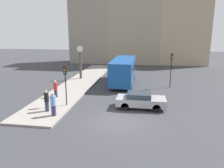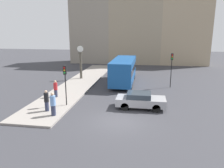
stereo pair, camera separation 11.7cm
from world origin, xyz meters
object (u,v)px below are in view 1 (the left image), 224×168
sedan_car (141,100)px  pedestrian_blue_stripe (53,104)px  traffic_light_far (171,63)px  pedestrian_red_top (56,89)px  pedestrian_black_jacket (47,101)px  street_clock (80,62)px  bus_distant (123,70)px  traffic_light_near (65,77)px

sedan_car → pedestrian_blue_stripe: bearing=-154.2°
traffic_light_far → pedestrian_blue_stripe: size_ratio=2.18×
pedestrian_red_top → pedestrian_black_jacket: bearing=-77.3°
pedestrian_red_top → pedestrian_blue_stripe: bearing=-68.9°
sedan_car → street_clock: bearing=129.4°
bus_distant → pedestrian_red_top: (-5.97, -7.44, -0.78)m
street_clock → pedestrian_blue_stripe: bearing=-82.1°
pedestrian_blue_stripe → pedestrian_red_top: size_ratio=1.10×
pedestrian_blue_stripe → pedestrian_red_top: (-1.80, 4.68, -0.09)m
traffic_light_far → pedestrian_blue_stripe: bearing=-132.1°
sedan_car → pedestrian_red_top: 8.55m
traffic_light_near → pedestrian_black_jacket: traffic_light_near is taller
bus_distant → pedestrian_red_top: 9.57m
sedan_car → pedestrian_red_top: (-8.42, 1.48, 0.27)m
pedestrian_black_jacket → pedestrian_red_top: (-0.86, 3.83, -0.04)m
pedestrian_blue_stripe → traffic_light_far: bearing=47.9°
pedestrian_black_jacket → traffic_light_near: bearing=57.6°
bus_distant → sedan_car: bearing=-74.6°
traffic_light_far → street_clock: (-11.80, 2.55, -0.50)m
sedan_car → traffic_light_near: bearing=-174.0°
pedestrian_blue_stripe → pedestrian_red_top: 5.02m
bus_distant → traffic_light_far: size_ratio=2.15×
sedan_car → street_clock: 13.49m
sedan_car → traffic_light_far: (3.30, 7.80, 2.16)m
street_clock → pedestrian_black_jacket: street_clock is taller
pedestrian_blue_stripe → traffic_light_near: bearing=87.3°
traffic_light_far → pedestrian_red_top: bearing=-151.7°
traffic_light_near → street_clock: street_clock is taller
traffic_light_near → street_clock: size_ratio=0.78×
sedan_car → pedestrian_black_jacket: size_ratio=2.41×
pedestrian_blue_stripe → pedestrian_red_top: bearing=111.1°
bus_distant → street_clock: street_clock is taller
bus_distant → traffic_light_near: (-4.05, -9.61, 0.93)m
pedestrian_black_jacket → sedan_car: bearing=17.3°
sedan_car → pedestrian_black_jacket: 7.92m
traffic_light_far → pedestrian_black_jacket: 14.98m
street_clock → pedestrian_red_top: street_clock is taller
street_clock → pedestrian_blue_stripe: 13.73m
pedestrian_black_jacket → traffic_light_far: bearing=43.1°
bus_distant → traffic_light_near: bearing=-112.8°
bus_distant → pedestrian_blue_stripe: (-4.17, -12.12, -0.69)m
traffic_light_near → traffic_light_far: 12.97m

